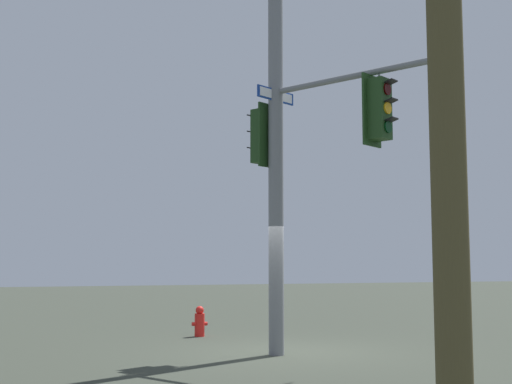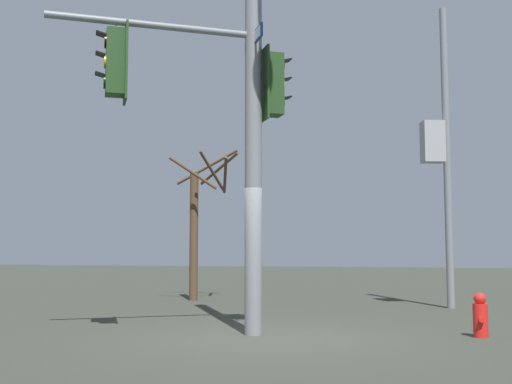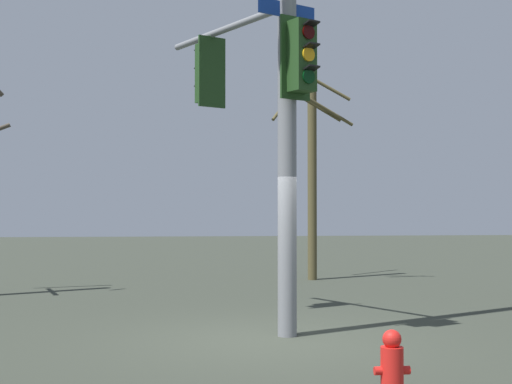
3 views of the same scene
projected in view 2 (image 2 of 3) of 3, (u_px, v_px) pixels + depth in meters
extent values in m
plane|color=#32372D|center=(267.00, 338.00, 10.23)|extent=(80.00, 80.00, 0.00)
cylinder|color=slate|center=(253.00, 77.00, 10.96)|extent=(0.30, 0.30, 8.92)
cylinder|color=slate|center=(154.00, 25.00, 10.52)|extent=(1.85, 3.11, 0.12)
cube|color=#1E3D19|center=(115.00, 63.00, 10.28)|extent=(0.46, 0.44, 1.10)
cube|color=#1E3D19|center=(126.00, 63.00, 10.32)|extent=(0.51, 0.30, 1.30)
cylinder|color=#2F0403|center=(105.00, 42.00, 10.27)|extent=(0.21, 0.13, 0.22)
cube|color=black|center=(101.00, 34.00, 10.26)|extent=(0.26, 0.24, 0.06)
cylinder|color=#F2A814|center=(105.00, 62.00, 10.23)|extent=(0.21, 0.13, 0.22)
cube|color=black|center=(100.00, 54.00, 10.23)|extent=(0.26, 0.24, 0.06)
cylinder|color=black|center=(104.00, 82.00, 10.20)|extent=(0.21, 0.13, 0.22)
cube|color=black|center=(100.00, 75.00, 10.19)|extent=(0.26, 0.24, 0.06)
cylinder|color=slate|center=(116.00, 26.00, 10.34)|extent=(0.04, 0.04, 0.15)
cube|color=#1E3D19|center=(273.00, 85.00, 11.06)|extent=(0.46, 0.44, 1.10)
cube|color=#1E3D19|center=(264.00, 84.00, 11.01)|extent=(0.51, 0.30, 1.30)
cylinder|color=#2F0403|center=(282.00, 67.00, 11.13)|extent=(0.21, 0.13, 0.22)
cube|color=black|center=(286.00, 61.00, 11.17)|extent=(0.26, 0.24, 0.06)
cylinder|color=#F2A814|center=(282.00, 86.00, 11.10)|extent=(0.21, 0.13, 0.22)
cube|color=black|center=(286.00, 79.00, 11.13)|extent=(0.26, 0.24, 0.06)
cylinder|color=black|center=(282.00, 105.00, 11.07)|extent=(0.21, 0.13, 0.22)
cube|color=black|center=(286.00, 98.00, 11.10)|extent=(0.26, 0.24, 0.06)
cube|color=navy|center=(253.00, 39.00, 11.03)|extent=(0.98, 0.55, 0.24)
cube|color=white|center=(252.00, 39.00, 11.02)|extent=(0.88, 0.48, 0.18)
cylinder|color=slate|center=(447.00, 155.00, 15.59)|extent=(0.19, 0.19, 7.56)
cube|color=#99999E|center=(433.00, 142.00, 15.61)|extent=(0.55, 0.62, 1.04)
cylinder|color=red|center=(480.00, 320.00, 10.28)|extent=(0.24, 0.24, 0.55)
sphere|color=red|center=(480.00, 299.00, 10.31)|extent=(0.20, 0.20, 0.20)
cylinder|color=red|center=(479.00, 318.00, 10.42)|extent=(0.10, 0.09, 0.09)
cylinder|color=red|center=(482.00, 320.00, 10.15)|extent=(0.10, 0.09, 0.09)
cylinder|color=#4E3725|center=(194.00, 236.00, 17.72)|extent=(0.24, 0.24, 3.63)
cylinder|color=#4E3725|center=(207.00, 167.00, 18.83)|extent=(0.23, 1.97, 1.02)
cylinder|color=#4E3725|center=(225.00, 175.00, 17.95)|extent=(1.75, 0.62, 0.88)
cylinder|color=#4E3725|center=(212.00, 171.00, 17.59)|extent=(1.24, 0.44, 1.05)
cylinder|color=#4E3725|center=(193.00, 173.00, 17.23)|extent=(0.44, 1.32, 0.92)
cylinder|color=#4E3725|center=(219.00, 169.00, 18.47)|extent=(1.14, 1.49, 0.82)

